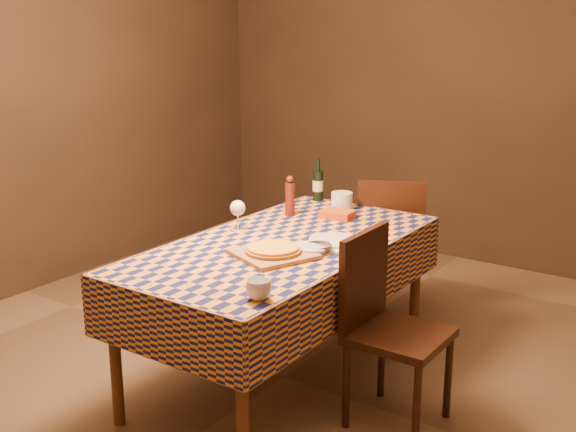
# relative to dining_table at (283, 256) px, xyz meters

# --- Properties ---
(room) EXTENTS (5.00, 5.10, 2.70)m
(room) POSITION_rel_dining_table_xyz_m (0.00, 0.00, 0.66)
(room) COLOR brown
(room) RESTS_ON ground
(dining_table) EXTENTS (0.94, 1.84, 0.77)m
(dining_table) POSITION_rel_dining_table_xyz_m (0.00, 0.00, 0.00)
(dining_table) COLOR brown
(dining_table) RESTS_ON ground
(cutting_board) EXTENTS (0.45, 0.45, 0.02)m
(cutting_board) POSITION_rel_dining_table_xyz_m (0.09, -0.21, 0.09)
(cutting_board) COLOR #986A47
(cutting_board) RESTS_ON dining_table
(pizza) EXTENTS (0.29, 0.29, 0.03)m
(pizza) POSITION_rel_dining_table_xyz_m (0.09, -0.21, 0.11)
(pizza) COLOR #9A5919
(pizza) RESTS_ON cutting_board
(pepper_mill) EXTENTS (0.06, 0.06, 0.24)m
(pepper_mill) POSITION_rel_dining_table_xyz_m (-0.27, 0.46, 0.19)
(pepper_mill) COLOR #4E1912
(pepper_mill) RESTS_ON dining_table
(bowl) EXTENTS (0.15, 0.15, 0.04)m
(bowl) POSITION_rel_dining_table_xyz_m (0.24, -0.03, 0.10)
(bowl) COLOR #5B454C
(bowl) RESTS_ON dining_table
(wine_glass) EXTENTS (0.08, 0.08, 0.17)m
(wine_glass) POSITION_rel_dining_table_xyz_m (-0.32, 0.04, 0.20)
(wine_glass) COLOR silver
(wine_glass) RESTS_ON dining_table
(wine_bottle) EXTENTS (0.09, 0.09, 0.27)m
(wine_bottle) POSITION_rel_dining_table_xyz_m (-0.33, 0.87, 0.18)
(wine_bottle) COLOR black
(wine_bottle) RESTS_ON dining_table
(deli_tub) EXTENTS (0.13, 0.13, 0.11)m
(deli_tub) POSITION_rel_dining_table_xyz_m (-0.09, 0.75, 0.13)
(deli_tub) COLOR silver
(deli_tub) RESTS_ON dining_table
(takeout_container) EXTENTS (0.20, 0.15, 0.05)m
(takeout_container) POSITION_rel_dining_table_xyz_m (-0.01, 0.57, 0.10)
(takeout_container) COLOR #B14717
(takeout_container) RESTS_ON dining_table
(white_plate) EXTENTS (0.30, 0.30, 0.02)m
(white_plate) POSITION_rel_dining_table_xyz_m (0.22, 0.16, 0.08)
(white_plate) COLOR silver
(white_plate) RESTS_ON dining_table
(tumbler) EXTENTS (0.14, 0.14, 0.08)m
(tumbler) POSITION_rel_dining_table_xyz_m (0.37, -0.70, 0.12)
(tumbler) COLOR silver
(tumbler) RESTS_ON dining_table
(flour_patch) EXTENTS (0.29, 0.26, 0.00)m
(flour_patch) POSITION_rel_dining_table_xyz_m (0.19, 0.01, 0.08)
(flour_patch) COLOR white
(flour_patch) RESTS_ON dining_table
(flour_bag) EXTENTS (0.20, 0.17, 0.05)m
(flour_bag) POSITION_rel_dining_table_xyz_m (0.22, -0.07, 0.10)
(flour_bag) COLOR #ABB3DB
(flour_bag) RESTS_ON dining_table
(chair_far) EXTENTS (0.56, 0.56, 0.93)m
(chair_far) POSITION_rel_dining_table_xyz_m (0.08, 1.08, -0.17)
(chair_far) COLOR black
(chair_far) RESTS_ON ground
(chair_right) EXTENTS (0.43, 0.42, 0.93)m
(chair_right) POSITION_rel_dining_table_xyz_m (0.63, -0.05, -0.17)
(chair_right) COLOR black
(chair_right) RESTS_ON ground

